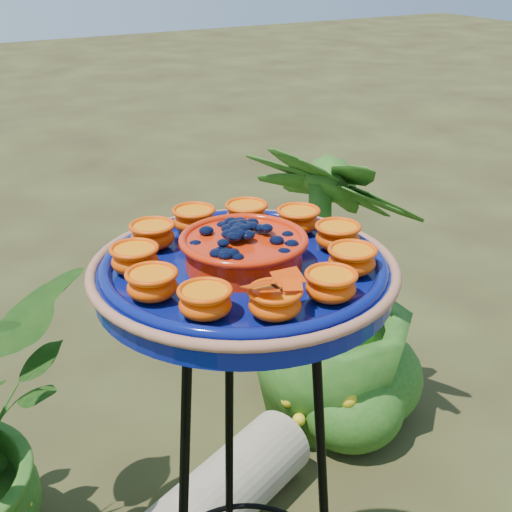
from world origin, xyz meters
The scene contains 4 objects.
tripod_stand centered at (-0.13, -0.14, 0.57)m, with size 0.42×0.42×0.93m.
feeder_dish centered at (-0.13, -0.14, 0.98)m, with size 0.58×0.58×0.11m.
driftwood_log centered at (0.01, 0.27, 0.10)m, with size 0.19×0.19×0.58m, color tan.
shrub_back_right centered at (0.53, 0.52, 0.47)m, with size 0.52×0.52×0.94m, color #1E5215.
Camera 1 is at (-0.62, -1.04, 1.46)m, focal length 50.00 mm.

